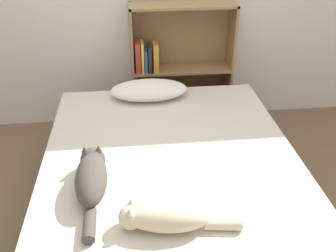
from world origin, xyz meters
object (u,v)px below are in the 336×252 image
Objects in this scene: pillow at (149,90)px; bookshelf at (177,65)px; bed at (170,184)px; cat_dark at (92,176)px; cat_light at (164,217)px.

pillow is 0.53× the size of bookshelf.
bed is 0.80m from pillow.
pillow is 0.95× the size of cat_dark.
cat_dark is 0.56× the size of bookshelf.
pillow is (-0.08, 0.73, 0.31)m from bed.
bookshelf is at bearing -24.48° from cat_dark.
bed is 3.17× the size of pillow.
cat_dark is (-0.34, 0.32, 0.01)m from cat_light.
bed is at bearing -91.55° from cat_light.
bed is at bearing -59.35° from cat_dark.
pillow is 0.53m from bookshelf.
bookshelf reaches higher than bed.
cat_dark is (-0.36, -1.00, 0.01)m from pillow.
bed is 1.24m from bookshelf.
pillow is 1.32m from cat_light.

